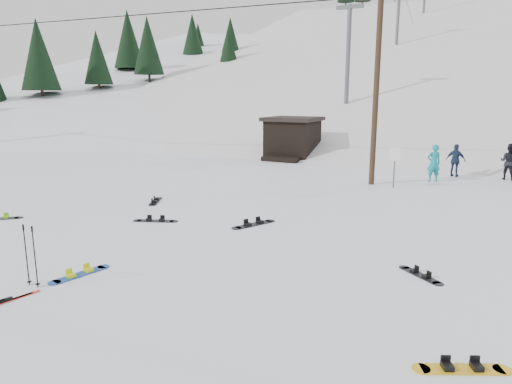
% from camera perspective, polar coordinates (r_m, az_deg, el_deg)
% --- Properties ---
extents(ground, '(200.00, 200.00, 0.00)m').
position_cam_1_polar(ground, '(11.01, -14.12, -10.55)').
color(ground, white).
rests_on(ground, ground).
extents(ski_slope, '(60.00, 85.24, 65.97)m').
position_cam_1_polar(ski_slope, '(64.98, 20.21, -3.18)').
color(ski_slope, white).
rests_on(ski_slope, ground).
extents(ridge_left, '(47.54, 95.03, 58.38)m').
position_cam_1_polar(ridge_left, '(71.78, -10.29, -0.42)').
color(ridge_left, white).
rests_on(ridge_left, ground).
extents(treeline_left, '(20.00, 64.00, 10.00)m').
position_cam_1_polar(treeline_left, '(62.83, -13.65, 7.84)').
color(treeline_left, black).
rests_on(treeline_left, ground).
extents(treeline_crest, '(50.00, 6.00, 10.00)m').
position_cam_1_polar(treeline_crest, '(93.91, 23.16, 8.48)').
color(treeline_crest, black).
rests_on(treeline_crest, ski_slope).
extents(utility_pole, '(2.00, 0.26, 9.00)m').
position_cam_1_polar(utility_pole, '(22.11, 14.83, 12.95)').
color(utility_pole, '#3A2819').
rests_on(utility_pole, ground).
extents(trail_sign, '(0.50, 0.09, 1.85)m').
position_cam_1_polar(trail_sign, '(21.67, 16.95, 3.82)').
color(trail_sign, '#595B60').
rests_on(trail_sign, ground).
extents(lift_hut, '(3.40, 4.10, 2.75)m').
position_cam_1_polar(lift_hut, '(31.00, 4.56, 6.77)').
color(lift_hut, black).
rests_on(lift_hut, ground).
extents(lift_tower_near, '(2.20, 0.36, 8.00)m').
position_cam_1_polar(lift_tower_near, '(39.28, 11.47, 17.15)').
color(lift_tower_near, '#595B60').
rests_on(lift_tower_near, ski_slope).
extents(lift_tower_mid, '(2.20, 0.36, 8.00)m').
position_cam_1_polar(lift_tower_mid, '(59.46, 17.41, 21.33)').
color(lift_tower_mid, '#595B60').
rests_on(lift_tower_mid, ski_slope).
extents(hero_snowboard, '(0.55, 1.52, 0.11)m').
position_cam_1_polar(hero_snowboard, '(11.69, -21.15, -9.52)').
color(hero_snowboard, '#1948A4').
rests_on(hero_snowboard, ground).
extents(hero_skis, '(0.41, 1.50, 0.08)m').
position_cam_1_polar(hero_skis, '(10.87, -29.12, -11.94)').
color(hero_skis, red).
rests_on(hero_skis, ground).
extents(ski_poles, '(0.39, 0.10, 1.40)m').
position_cam_1_polar(ski_poles, '(11.25, -26.36, -7.10)').
color(ski_poles, black).
rests_on(ski_poles, ground).
extents(board_scatter_a, '(1.44, 0.76, 0.11)m').
position_cam_1_polar(board_scatter_a, '(15.75, -12.45, -3.50)').
color(board_scatter_a, black).
rests_on(board_scatter_a, ground).
extents(board_scatter_b, '(0.85, 1.38, 0.11)m').
position_cam_1_polar(board_scatter_b, '(18.62, -12.47, -1.12)').
color(board_scatter_b, black).
rests_on(board_scatter_b, ground).
extents(board_scatter_d, '(1.10, 0.93, 0.09)m').
position_cam_1_polar(board_scatter_d, '(11.55, 19.85, -9.70)').
color(board_scatter_d, black).
rests_on(board_scatter_d, ground).
extents(board_scatter_e, '(1.41, 0.83, 0.11)m').
position_cam_1_polar(board_scatter_e, '(8.18, 24.32, -19.46)').
color(board_scatter_e, yellow).
rests_on(board_scatter_e, ground).
extents(board_scatter_f, '(0.90, 1.57, 0.12)m').
position_cam_1_polar(board_scatter_f, '(14.95, -0.29, -4.03)').
color(board_scatter_f, black).
rests_on(board_scatter_f, ground).
extents(skier_teal, '(0.80, 0.71, 1.84)m').
position_cam_1_polar(skier_teal, '(23.94, 21.33, 3.38)').
color(skier_teal, '#0E8A8E').
rests_on(skier_teal, ground).
extents(skier_dark, '(1.08, 0.98, 1.82)m').
position_cam_1_polar(skier_dark, '(26.16, 29.08, 3.34)').
color(skier_dark, black).
rests_on(skier_dark, ground).
extents(skier_navy, '(1.07, 0.65, 1.70)m').
position_cam_1_polar(skier_navy, '(25.90, 23.68, 3.64)').
color(skier_navy, '#1C2A47').
rests_on(skier_navy, ground).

